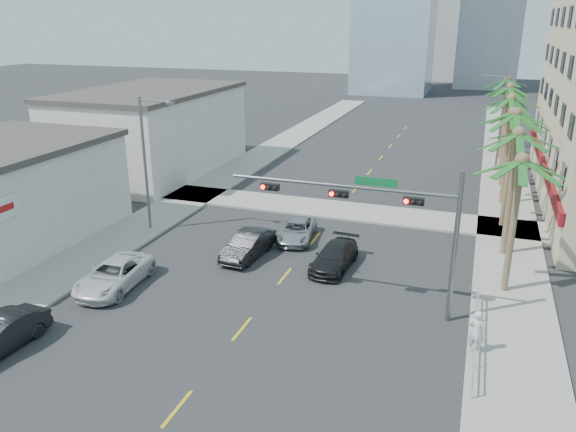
% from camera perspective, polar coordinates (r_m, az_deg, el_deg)
% --- Properties ---
extents(ground, '(260.00, 260.00, 0.00)m').
position_cam_1_polar(ground, '(23.80, -8.71, -15.96)').
color(ground, '#262628').
rests_on(ground, ground).
extents(sidewalk_right, '(4.00, 120.00, 0.15)m').
position_cam_1_polar(sidewalk_right, '(39.46, 21.47, -2.16)').
color(sidewalk_right, gray).
rests_on(sidewalk_right, ground).
extents(sidewalk_left, '(4.00, 120.00, 0.15)m').
position_cam_1_polar(sidewalk_left, '(44.90, -10.58, 1.45)').
color(sidewalk_left, gray).
rests_on(sidewalk_left, ground).
extents(sidewalk_cross, '(80.00, 4.00, 0.15)m').
position_cam_1_polar(sidewalk_cross, '(42.36, 5.08, 0.62)').
color(sidewalk_cross, gray).
rests_on(sidewalk_cross, ground).
extents(building_left_far, '(11.00, 18.00, 7.20)m').
position_cam_1_polar(building_left_far, '(54.47, -13.63, 8.24)').
color(building_left_far, beige).
rests_on(building_left_far, ground).
extents(traffic_signal_mast, '(11.12, 0.54, 7.20)m').
position_cam_1_polar(traffic_signal_mast, '(26.63, 9.96, 0.22)').
color(traffic_signal_mast, slate).
rests_on(traffic_signal_mast, ground).
extents(palm_tree_0, '(4.80, 4.80, 7.80)m').
position_cam_1_polar(palm_tree_0, '(29.77, 22.67, 5.10)').
color(palm_tree_0, brown).
rests_on(palm_tree_0, ground).
extents(palm_tree_1, '(4.80, 4.80, 8.16)m').
position_cam_1_polar(palm_tree_1, '(34.78, 22.40, 7.62)').
color(palm_tree_1, brown).
rests_on(palm_tree_1, ground).
extents(palm_tree_2, '(4.80, 4.80, 8.52)m').
position_cam_1_polar(palm_tree_2, '(39.85, 22.19, 9.50)').
color(palm_tree_2, brown).
rests_on(palm_tree_2, ground).
extents(palm_tree_3, '(4.80, 4.80, 7.80)m').
position_cam_1_polar(palm_tree_3, '(45.09, 21.86, 9.65)').
color(palm_tree_3, brown).
rests_on(palm_tree_3, ground).
extents(palm_tree_4, '(4.80, 4.80, 8.16)m').
position_cam_1_polar(palm_tree_4, '(50.19, 21.74, 10.94)').
color(palm_tree_4, brown).
rests_on(palm_tree_4, ground).
extents(palm_tree_5, '(4.80, 4.80, 8.52)m').
position_cam_1_polar(palm_tree_5, '(55.31, 21.65, 11.99)').
color(palm_tree_5, brown).
rests_on(palm_tree_5, ground).
extents(palm_tree_6, '(4.80, 4.80, 7.80)m').
position_cam_1_polar(palm_tree_6, '(60.55, 21.45, 11.89)').
color(palm_tree_6, brown).
rests_on(palm_tree_6, ground).
extents(palm_tree_7, '(4.80, 4.80, 8.16)m').
position_cam_1_polar(palm_tree_7, '(65.68, 21.39, 12.70)').
color(palm_tree_7, brown).
rests_on(palm_tree_7, ground).
extents(streetlight_left, '(2.55, 0.25, 9.00)m').
position_cam_1_polar(streetlight_left, '(38.15, -14.12, 5.77)').
color(streetlight_left, slate).
rests_on(streetlight_left, ground).
extents(streetlight_right, '(2.55, 0.25, 9.00)m').
position_cam_1_polar(streetlight_right, '(55.65, 20.68, 9.30)').
color(streetlight_right, slate).
rests_on(streetlight_right, ground).
extents(guardrail, '(0.08, 8.08, 1.00)m').
position_cam_1_polar(guardrail, '(26.41, 18.53, -11.24)').
color(guardrail, silver).
rests_on(guardrail, ground).
extents(car_parked_far, '(2.77, 5.46, 1.48)m').
position_cam_1_polar(car_parked_far, '(31.57, -17.24, -5.73)').
color(car_parked_far, silver).
rests_on(car_parked_far, ground).
extents(car_lane_left, '(2.03, 4.74, 1.52)m').
position_cam_1_polar(car_lane_left, '(34.01, -4.07, -2.96)').
color(car_lane_left, black).
rests_on(car_lane_left, ground).
extents(car_lane_center, '(2.72, 4.83, 1.27)m').
position_cam_1_polar(car_lane_center, '(36.59, 0.89, -1.46)').
color(car_lane_center, '#B2B3B7').
rests_on(car_lane_center, ground).
extents(car_lane_right, '(2.21, 4.85, 1.38)m').
position_cam_1_polar(car_lane_right, '(32.60, 4.73, -4.14)').
color(car_lane_right, black).
rests_on(car_lane_right, ground).
extents(pedestrian, '(0.73, 0.50, 1.95)m').
position_cam_1_polar(pedestrian, '(25.65, 18.60, -11.04)').
color(pedestrian, silver).
rests_on(pedestrian, sidewalk_right).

